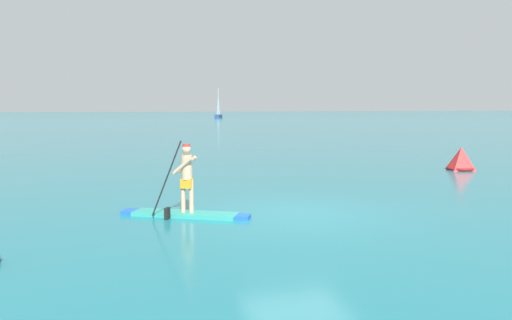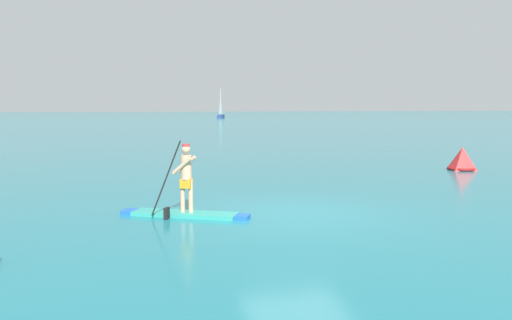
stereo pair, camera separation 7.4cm
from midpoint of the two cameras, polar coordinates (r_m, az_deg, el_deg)
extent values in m
plane|color=#1E727F|center=(11.99, 5.00, -6.32)|extent=(440.00, 440.00, 0.00)
cube|color=teal|center=(11.92, -8.06, -6.21)|extent=(2.51, 1.66, 0.09)
cube|color=blue|center=(12.47, -14.21, -5.78)|extent=(0.47, 0.51, 0.09)
cube|color=blue|center=(11.51, -1.40, -6.58)|extent=(0.44, 0.46, 0.09)
cylinder|color=tan|center=(11.84, -8.30, -4.11)|extent=(0.11, 0.11, 0.79)
cylinder|color=tan|center=(11.78, -7.37, -4.16)|extent=(0.11, 0.11, 0.79)
cube|color=orange|center=(11.76, -7.86, -2.68)|extent=(0.33, 0.31, 0.22)
cylinder|color=tan|center=(11.71, -7.89, -0.83)|extent=(0.26, 0.26, 0.58)
sphere|color=tan|center=(11.66, -7.92, 1.25)|extent=(0.21, 0.21, 0.21)
cylinder|color=red|center=(11.65, -7.92, 1.71)|extent=(0.18, 0.18, 0.06)
cylinder|color=tan|center=(11.57, -8.38, -0.66)|extent=(0.47, 0.31, 0.46)
cylinder|color=tan|center=(11.86, -7.87, -0.49)|extent=(0.47, 0.31, 0.46)
cylinder|color=black|center=(11.50, -10.18, -2.13)|extent=(0.69, 0.37, 1.77)
cube|color=black|center=(11.65, -10.10, -6.20)|extent=(0.16, 0.21, 0.32)
pyramid|color=red|center=(21.85, 22.82, 0.16)|extent=(1.25, 1.25, 0.94)
torus|color=maroon|center=(21.90, 22.77, -0.90)|extent=(1.12, 1.12, 0.12)
cube|color=navy|center=(107.60, -4.08, 5.05)|extent=(2.38, 4.19, 0.73)
cylinder|color=#B2B2B7|center=(107.58, -4.09, 6.75)|extent=(0.12, 0.12, 5.62)
pyramid|color=white|center=(107.58, -4.09, 6.46)|extent=(0.92, 1.66, 4.35)
camera|label=1|loc=(0.04, -89.85, 0.02)|focal=34.62mm
camera|label=2|loc=(0.04, 90.15, -0.02)|focal=34.62mm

